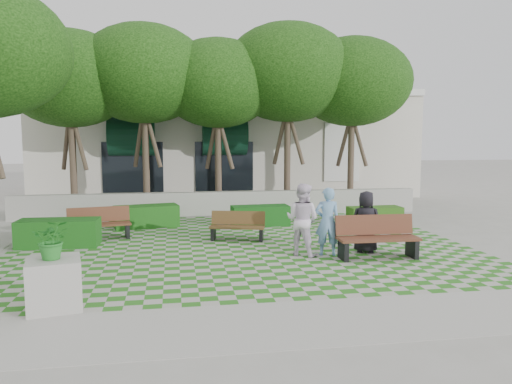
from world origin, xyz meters
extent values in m
plane|color=gray|center=(0.00, 0.00, 0.00)|extent=(90.00, 90.00, 0.00)
plane|color=#2B721E|center=(0.00, 1.00, 0.01)|extent=(12.00, 12.00, 0.00)
cube|color=#9E9B93|center=(0.00, -4.70, 0.01)|extent=(16.00, 2.00, 0.01)
cube|color=#9E9B93|center=(0.00, 6.20, 0.45)|extent=(15.00, 0.36, 0.90)
cube|color=#532C1C|center=(3.08, -0.95, 0.49)|extent=(1.98, 0.64, 0.07)
cube|color=#532C1C|center=(3.09, -0.67, 0.79)|extent=(1.97, 0.18, 0.49)
cube|color=black|center=(2.21, -0.93, 0.24)|extent=(0.12, 0.55, 0.48)
cube|color=black|center=(3.96, -0.97, 0.24)|extent=(0.12, 0.55, 0.48)
cube|color=#4F371B|center=(-0.01, 1.71, 0.39)|extent=(1.62, 0.86, 0.05)
cube|color=#4F371B|center=(0.05, 1.92, 0.62)|extent=(1.52, 0.51, 0.39)
cube|color=black|center=(-0.67, 1.88, 0.19)|extent=(0.19, 0.44, 0.38)
cube|color=black|center=(0.66, 1.53, 0.19)|extent=(0.19, 0.44, 0.38)
cube|color=#522D1C|center=(-3.88, 2.47, 0.44)|extent=(1.81, 0.85, 0.06)
cube|color=#522D1C|center=(-3.93, 2.71, 0.70)|extent=(1.73, 0.45, 0.44)
cube|color=black|center=(-4.64, 2.32, 0.21)|extent=(0.19, 0.49, 0.43)
cube|color=black|center=(-3.12, 2.61, 0.21)|extent=(0.19, 0.49, 0.43)
cube|color=#245015|center=(4.82, 3.38, 0.31)|extent=(1.78, 0.74, 0.62)
cube|color=#134815|center=(1.05, 3.95, 0.33)|extent=(1.93, 0.86, 0.66)
cube|color=#174D14|center=(-2.66, 4.27, 0.35)|extent=(2.16, 1.23, 0.71)
cube|color=#134913|center=(-4.83, 1.73, 0.37)|extent=(2.13, 0.93, 0.73)
cube|color=#9E9B93|center=(-3.81, -3.38, 0.44)|extent=(1.03, 1.03, 0.87)
imported|color=#267B28|center=(-3.81, -3.38, 1.21)|extent=(0.71, 0.64, 0.68)
imported|color=#6F9ECB|center=(1.97, -0.43, 0.85)|extent=(0.68, 0.51, 1.70)
imported|color=black|center=(3.04, -0.27, 0.79)|extent=(0.89, 0.73, 1.58)
imported|color=white|center=(1.36, -0.30, 0.90)|extent=(1.11, 1.08, 1.80)
cylinder|color=#47382B|center=(-5.50, 7.60, 1.82)|extent=(0.26, 0.26, 3.64)
ellipsoid|color=#1E4C11|center=(-5.50, 7.60, 5.07)|extent=(4.80, 4.80, 3.60)
cylinder|color=#47382B|center=(-2.80, 7.60, 1.90)|extent=(0.26, 0.26, 3.81)
ellipsoid|color=#1E4C11|center=(-2.80, 7.60, 5.30)|extent=(5.00, 5.00, 3.75)
cylinder|color=#47382B|center=(0.00, 7.60, 1.79)|extent=(0.26, 0.26, 3.58)
ellipsoid|color=#1E4C11|center=(0.00, 7.60, 4.99)|extent=(4.60, 4.60, 3.45)
cylinder|color=#47382B|center=(2.80, 7.60, 1.96)|extent=(0.26, 0.26, 3.92)
ellipsoid|color=#1E4C11|center=(2.80, 7.60, 5.46)|extent=(5.20, 5.20, 3.90)
cylinder|color=#47382B|center=(5.50, 7.60, 1.85)|extent=(0.26, 0.26, 3.70)
ellipsoid|color=#1E4C11|center=(5.50, 7.60, 5.15)|extent=(4.80, 4.80, 3.60)
cube|color=beige|center=(1.00, 14.20, 2.50)|extent=(18.00, 8.00, 5.00)
cube|color=white|center=(1.00, 10.20, 5.00)|extent=(18.00, 0.30, 0.30)
cube|color=black|center=(6.00, 10.18, 2.20)|extent=(1.40, 0.10, 2.40)
cylinder|color=#0D3221|center=(-3.50, 10.18, 3.00)|extent=(3.00, 1.80, 1.80)
cube|color=black|center=(-3.50, 10.18, 1.60)|extent=(2.60, 0.08, 2.20)
cylinder|color=#0D3221|center=(0.50, 10.18, 3.00)|extent=(3.00, 1.80, 1.80)
cube|color=black|center=(0.50, 10.18, 1.60)|extent=(2.60, 0.08, 2.20)
camera|label=1|loc=(-1.77, -12.12, 2.95)|focal=35.00mm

